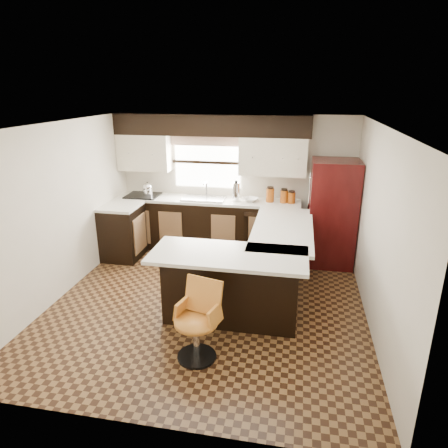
% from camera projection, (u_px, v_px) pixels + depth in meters
% --- Properties ---
extents(floor, '(4.40, 4.40, 0.00)m').
position_uv_depth(floor, '(209.00, 302.00, 5.56)').
color(floor, '#49301A').
rests_on(floor, ground).
extents(ceiling, '(4.40, 4.40, 0.00)m').
position_uv_depth(ceiling, '(206.00, 125.00, 4.77)').
color(ceiling, silver).
rests_on(ceiling, wall_back).
extents(wall_back, '(4.40, 0.00, 4.40)m').
position_uv_depth(wall_back, '(235.00, 182.00, 7.21)').
color(wall_back, beige).
rests_on(wall_back, floor).
extents(wall_front, '(4.40, 0.00, 4.40)m').
position_uv_depth(wall_front, '(145.00, 307.00, 3.12)').
color(wall_front, beige).
rests_on(wall_front, floor).
extents(wall_left, '(0.00, 4.40, 4.40)m').
position_uv_depth(wall_left, '(60.00, 211.00, 5.54)').
color(wall_left, beige).
rests_on(wall_left, floor).
extents(wall_right, '(0.00, 4.40, 4.40)m').
position_uv_depth(wall_right, '(378.00, 230.00, 4.80)').
color(wall_right, beige).
rests_on(wall_right, floor).
extents(base_cab_back, '(3.30, 0.60, 0.90)m').
position_uv_depth(base_cab_back, '(207.00, 225.00, 7.25)').
color(base_cab_back, black).
rests_on(base_cab_back, floor).
extents(base_cab_left, '(0.60, 0.70, 0.90)m').
position_uv_depth(base_cab_left, '(123.00, 233.00, 6.89)').
color(base_cab_left, black).
rests_on(base_cab_left, floor).
extents(counter_back, '(3.30, 0.60, 0.04)m').
position_uv_depth(counter_back, '(207.00, 200.00, 7.10)').
color(counter_back, silver).
rests_on(counter_back, base_cab_back).
extents(counter_left, '(0.60, 0.70, 0.04)m').
position_uv_depth(counter_left, '(121.00, 206.00, 6.73)').
color(counter_left, silver).
rests_on(counter_left, base_cab_left).
extents(soffit, '(3.40, 0.35, 0.36)m').
position_uv_depth(soffit, '(211.00, 125.00, 6.78)').
color(soffit, black).
rests_on(soffit, wall_back).
extents(upper_cab_left, '(0.94, 0.35, 0.64)m').
position_uv_depth(upper_cab_left, '(145.00, 152.00, 7.16)').
color(upper_cab_left, beige).
rests_on(upper_cab_left, wall_back).
extents(upper_cab_right, '(1.14, 0.35, 0.64)m').
position_uv_depth(upper_cab_right, '(273.00, 156.00, 6.76)').
color(upper_cab_right, beige).
rests_on(upper_cab_right, wall_back).
extents(window_pane, '(1.20, 0.02, 0.90)m').
position_uv_depth(window_pane, '(207.00, 162.00, 7.16)').
color(window_pane, white).
rests_on(window_pane, wall_back).
extents(valance, '(1.30, 0.06, 0.18)m').
position_uv_depth(valance, '(207.00, 141.00, 7.00)').
color(valance, '#D19B93').
rests_on(valance, wall_back).
extents(sink, '(0.75, 0.45, 0.03)m').
position_uv_depth(sink, '(204.00, 198.00, 7.08)').
color(sink, '#B2B2B7').
rests_on(sink, counter_back).
extents(dishwasher, '(0.58, 0.03, 0.78)m').
position_uv_depth(dishwasher, '(261.00, 235.00, 6.82)').
color(dishwasher, black).
rests_on(dishwasher, floor).
extents(cooktop, '(0.58, 0.50, 0.02)m').
position_uv_depth(cooktop, '(143.00, 195.00, 7.28)').
color(cooktop, black).
rests_on(cooktop, counter_back).
extents(peninsula_long, '(0.60, 1.95, 0.90)m').
position_uv_depth(peninsula_long, '(278.00, 259.00, 5.83)').
color(peninsula_long, black).
rests_on(peninsula_long, floor).
extents(peninsula_return, '(1.65, 0.60, 0.90)m').
position_uv_depth(peninsula_return, '(231.00, 287.00, 5.02)').
color(peninsula_return, black).
rests_on(peninsula_return, floor).
extents(counter_pen_long, '(0.84, 1.95, 0.04)m').
position_uv_depth(counter_pen_long, '(283.00, 229.00, 5.67)').
color(counter_pen_long, silver).
rests_on(counter_pen_long, peninsula_long).
extents(counter_pen_return, '(1.89, 0.84, 0.04)m').
position_uv_depth(counter_pen_return, '(229.00, 255.00, 4.79)').
color(counter_pen_return, silver).
rests_on(counter_pen_return, peninsula_return).
extents(refrigerator, '(0.75, 0.72, 1.75)m').
position_uv_depth(refrigerator, '(332.00, 213.00, 6.53)').
color(refrigerator, '#360909').
rests_on(refrigerator, floor).
extents(bar_chair, '(0.58, 0.58, 0.88)m').
position_uv_depth(bar_chair, '(196.00, 323.00, 4.27)').
color(bar_chair, orange).
rests_on(bar_chair, floor).
extents(kettle, '(0.18, 0.18, 0.24)m').
position_uv_depth(kettle, '(148.00, 188.00, 7.22)').
color(kettle, silver).
rests_on(kettle, cooktop).
extents(percolator, '(0.13, 0.13, 0.32)m').
position_uv_depth(percolator, '(236.00, 192.00, 6.95)').
color(percolator, silver).
rests_on(percolator, counter_back).
extents(mixing_bowl, '(0.31, 0.31, 0.06)m').
position_uv_depth(mixing_bowl, '(251.00, 200.00, 6.94)').
color(mixing_bowl, white).
rests_on(mixing_bowl, counter_back).
extents(canister_large, '(0.14, 0.14, 0.24)m').
position_uv_depth(canister_large, '(270.00, 195.00, 6.88)').
color(canister_large, '#9A460E').
rests_on(canister_large, counter_back).
extents(canister_med, '(0.13, 0.13, 0.22)m').
position_uv_depth(canister_med, '(284.00, 197.00, 6.84)').
color(canister_med, '#9A460E').
rests_on(canister_med, counter_back).
extents(canister_small, '(0.13, 0.13, 0.19)m').
position_uv_depth(canister_small, '(291.00, 198.00, 6.82)').
color(canister_small, '#9A460E').
rests_on(canister_small, counter_back).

